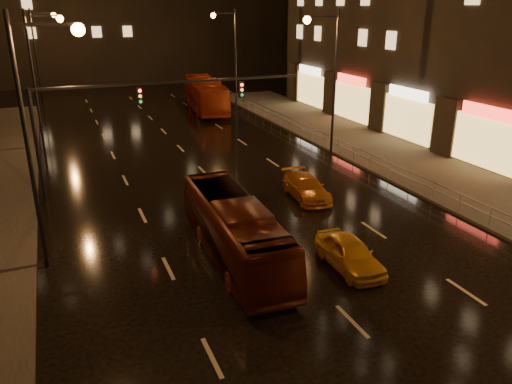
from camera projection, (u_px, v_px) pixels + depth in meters
ground at (212, 180)px, 30.91m from camera, size 140.00×140.00×0.00m
sidewalk_right at (441, 177)px, 31.30m from camera, size 7.00×70.00×0.15m
traffic_signal at (122, 110)px, 27.48m from camera, size 15.31×0.32×6.20m
railing_right at (371, 157)px, 32.46m from camera, size 0.05×56.00×1.00m
bus_red at (234, 229)px, 20.88m from camera, size 2.53×9.59×2.65m
bus_curb at (205, 95)px, 51.24m from camera, size 4.11×12.00×3.28m
taxi_near at (350, 253)px, 20.29m from camera, size 1.67×3.91×1.32m
taxi_far at (306, 187)px, 27.86m from camera, size 2.10×4.37×1.23m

